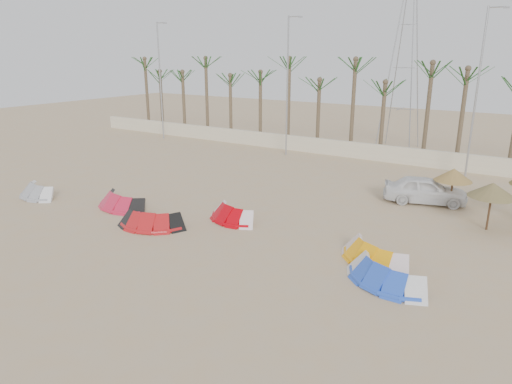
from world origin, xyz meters
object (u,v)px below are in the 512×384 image
Objects in this scene: kite_red_left at (126,199)px; kite_blue at (387,271)px; parasol_left at (454,175)px; car at (425,190)px; kite_orange at (376,251)px; parasol_mid at (492,190)px; kite_grey at (41,189)px; kite_red_right at (234,212)px; kite_red_mid at (155,218)px.

kite_blue is at bearing -2.88° from kite_red_left.
car is at bearing -176.30° from parasol_left.
kite_orange is 1.56× the size of parasol_mid.
kite_blue is 10.51m from car.
kite_grey is 5.95m from kite_red_left.
kite_red_right is at bearing 164.81° from kite_blue.
kite_orange is at bearing -118.59° from parasol_mid.
parasol_mid is at bearing 22.08° from kite_red_left.
parasol_mid is at bearing -51.11° from parasol_left.
car is (-1.38, -0.09, -1.07)m from parasol_left.
kite_grey is 23.81m from parasol_left.
kite_red_right is 1.50× the size of parasol_left.
parasol_mid is at bearing 26.15° from kite_red_right.
kite_red_right is at bearing -137.47° from parasol_left.
kite_blue is at bearing 169.26° from car.
kite_red_left is 1.69× the size of parasol_left.
kite_grey is 0.85× the size of kite_blue.
kite_red_left is 0.99× the size of kite_blue.
parasol_mid is at bearing 72.58° from kite_blue.
kite_red_mid is 1.55× the size of parasol_mid.
kite_red_mid is at bearing -19.87° from kite_red_left.
car is (13.82, 9.69, 0.35)m from kite_red_left.
kite_red_mid is 0.98× the size of kite_blue.
kite_red_mid and kite_red_right have the same top height.
parasol_left reaches higher than kite_red_right.
kite_red_right is (12.07, 2.98, -0.00)m from kite_grey.
kite_red_left and kite_red_right have the same top height.
kite_red_left is at bearing -165.71° from kite_red_right.
kite_blue is at bearing 1.73° from kite_grey.
parasol_left is 3.51m from parasol_mid.
parasol_mid reaches higher than kite_red_mid.
car is (-0.16, 8.89, 0.35)m from kite_orange.
car is at bearing 46.94° from kite_red_mid.
kite_blue is at bearing -91.38° from parasol_left.
parasol_mid is at bearing 19.99° from kite_grey.
kite_grey is 20.74m from kite_blue.
car reaches higher than kite_red_mid.
kite_red_left and kite_blue have the same top height.
kite_red_left is 16.89m from car.
kite_orange is 7.30m from parasol_mid.
kite_blue is at bearing -15.19° from kite_red_right.
parasol_left is 0.48× the size of car.
parasol_left reaches higher than kite_orange.
kite_red_left and kite_orange have the same top height.
kite_grey is at bearing -179.44° from kite_red_mid.
kite_blue is 0.83× the size of car.
kite_grey and kite_blue have the same top height.
kite_red_right is 12.49m from parasol_mid.
kite_red_mid is 0.99× the size of kite_orange.
kite_red_right is 0.88× the size of kite_blue.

